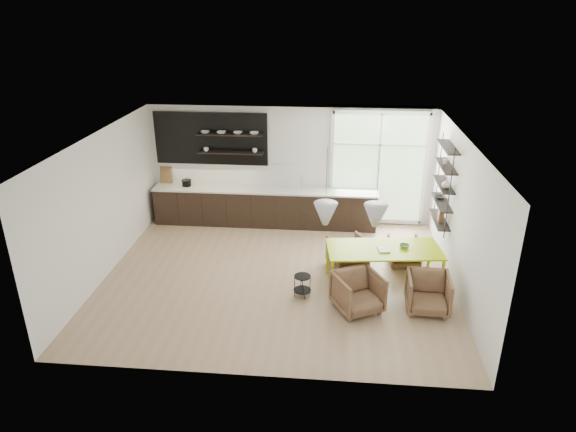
% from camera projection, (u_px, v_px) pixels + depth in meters
% --- Properties ---
extents(room, '(7.02, 6.01, 2.91)m').
position_uv_depth(room, '(310.00, 193.00, 10.89)').
color(room, tan).
rests_on(room, ground).
extents(kitchen_run, '(5.54, 0.69, 2.75)m').
position_uv_depth(kitchen_run, '(261.00, 201.00, 12.79)').
color(kitchen_run, black).
rests_on(kitchen_run, ground).
extents(right_shelving, '(0.26, 1.22, 1.90)m').
position_uv_depth(right_shelving, '(443.00, 187.00, 10.65)').
color(right_shelving, black).
rests_on(right_shelving, ground).
extents(dining_table, '(2.28, 1.22, 0.80)m').
position_uv_depth(dining_table, '(384.00, 251.00, 9.95)').
color(dining_table, '#B7D60D').
rests_on(dining_table, ground).
extents(armchair_back_left, '(0.94, 0.95, 0.67)m').
position_uv_depth(armchair_back_left, '(348.00, 253.00, 10.78)').
color(armchair_back_left, brown).
rests_on(armchair_back_left, ground).
extents(armchair_back_right, '(0.69, 0.71, 0.59)m').
position_uv_depth(armchair_back_right, '(404.00, 251.00, 10.92)').
color(armchair_back_right, brown).
rests_on(armchair_back_right, ground).
extents(armchair_front_left, '(1.05, 1.06, 0.72)m').
position_uv_depth(armchair_front_left, '(358.00, 292.00, 9.27)').
color(armchair_front_left, brown).
rests_on(armchair_front_left, ground).
extents(armchair_front_right, '(0.78, 0.80, 0.70)m').
position_uv_depth(armchair_front_right, '(428.00, 293.00, 9.27)').
color(armchair_front_right, brown).
rests_on(armchair_front_right, ground).
extents(wire_stool, '(0.34, 0.34, 0.43)m').
position_uv_depth(wire_stool, '(302.00, 283.00, 9.74)').
color(wire_stool, black).
rests_on(wire_stool, ground).
extents(table_book, '(0.26, 0.32, 0.03)m').
position_uv_depth(table_book, '(378.00, 249.00, 9.86)').
color(table_book, white).
rests_on(table_book, dining_table).
extents(table_bowl, '(0.23, 0.23, 0.06)m').
position_uv_depth(table_bowl, '(404.00, 246.00, 9.95)').
color(table_bowl, '#5D8C56').
rests_on(table_bowl, dining_table).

